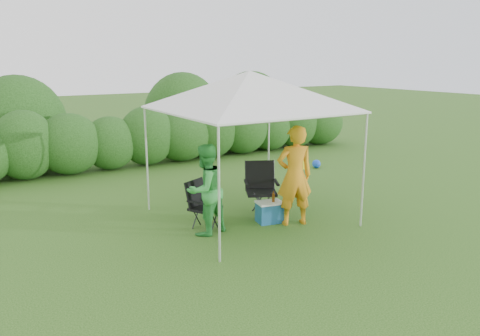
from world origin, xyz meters
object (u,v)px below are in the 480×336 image
man (295,176)px  chair_left (201,202)px  canopy (250,91)px  chair_right (261,185)px  woman (206,190)px  cooler (269,212)px

man → chair_left: bearing=-5.9°
canopy → chair_left: canopy is taller
canopy → chair_right: 1.90m
canopy → chair_left: bearing=-177.8°
canopy → woman: (-1.12, -0.32, -1.65)m
chair_left → woman: 0.42m
man → woman: 1.69m
canopy → woman: 2.02m
chair_right → cooler: size_ratio=1.96×
canopy → chair_right: bearing=17.1°
chair_right → chair_left: size_ratio=1.17×
canopy → chair_right: size_ratio=2.95×
man → cooler: bearing=-25.3°
canopy → woman: bearing=-163.9°
man → cooler: size_ratio=3.49×
woman → canopy: bearing=179.9°
chair_left → woman: size_ratio=0.55×
woman → cooler: woman is taller
canopy → chair_left: size_ratio=3.46×
chair_left → woman: bearing=-127.4°
man → cooler: 0.86m
canopy → man: size_ratio=1.65×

